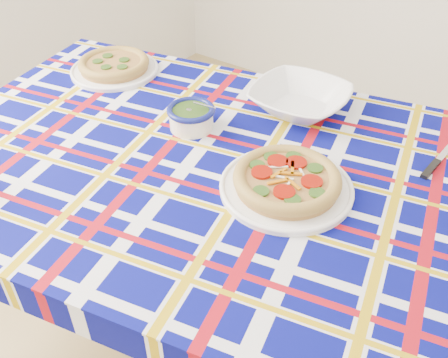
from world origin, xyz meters
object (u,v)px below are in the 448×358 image
Objects in this scene: dining_table at (224,188)px; serving_bowl at (300,99)px; main_focaccia_plate at (287,180)px; pesto_bowl at (191,115)px.

serving_bowl is at bearing 74.39° from dining_table.
main_focaccia_plate is 0.39m from serving_bowl.
dining_table is 6.36× the size of serving_bowl.
pesto_bowl is at bearing 141.14° from dining_table.
pesto_bowl reaches higher than dining_table.
main_focaccia_plate is at bearing -10.49° from dining_table.
pesto_bowl is (-0.36, 0.09, 0.01)m from main_focaccia_plate.
pesto_bowl is 0.48× the size of serving_bowl.
dining_table is 0.23m from pesto_bowl.
main_focaccia_plate is 1.17× the size of serving_bowl.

